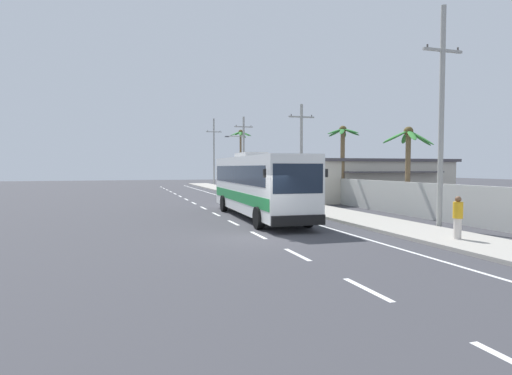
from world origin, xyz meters
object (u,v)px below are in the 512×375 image
object	(u,v)px
utility_pole_mid	(301,150)
roadside_building	(371,180)
utility_pole_nearest	(441,115)
palm_third	(241,145)
pedestrian_near_kerb	(458,217)
coach_bus_foreground	(258,183)
palm_second	(408,151)
palm_nearest	(343,150)
utility_pole_distant	(214,151)
motorcycle_beside_bus	(245,195)
utility_pole_far	(243,151)

from	to	relation	value
utility_pole_mid	roadside_building	size ratio (longest dim) A/B	0.61
utility_pole_nearest	palm_third	xyz separation A→B (m)	(0.65, 36.84, 0.44)
pedestrian_near_kerb	utility_pole_nearest	world-z (taller)	utility_pole_nearest
coach_bus_foreground	pedestrian_near_kerb	bearing A→B (deg)	-64.31
palm_third	palm_second	bearing A→B (deg)	-86.80
coach_bus_foreground	roadside_building	xyz separation A→B (m)	(13.16, 9.12, -0.15)
palm_nearest	palm_second	xyz separation A→B (m)	(0.35, -7.30, -0.35)
coach_bus_foreground	utility_pole_distant	bearing A→B (deg)	81.32
coach_bus_foreground	utility_pole_distant	world-z (taller)	utility_pole_distant
motorcycle_beside_bus	utility_pole_far	size ratio (longest dim) A/B	0.22
coach_bus_foreground	motorcycle_beside_bus	world-z (taller)	coach_bus_foreground
motorcycle_beside_bus	pedestrian_near_kerb	size ratio (longest dim) A/B	1.22
utility_pole_far	utility_pole_distant	bearing A→B (deg)	90.21
motorcycle_beside_bus	palm_third	world-z (taller)	palm_third
coach_bus_foreground	motorcycle_beside_bus	bearing A→B (deg)	78.40
utility_pole_distant	palm_third	world-z (taller)	utility_pole_distant
pedestrian_near_kerb	roadside_building	world-z (taller)	roadside_building
motorcycle_beside_bus	utility_pole_nearest	distance (m)	17.45
coach_bus_foreground	utility_pole_far	distance (m)	27.33
palm_third	pedestrian_near_kerb	bearing A→B (deg)	-93.76
utility_pole_nearest	palm_third	bearing A→B (deg)	88.99
motorcycle_beside_bus	utility_pole_nearest	size ratio (longest dim) A/B	0.19
pedestrian_near_kerb	utility_pole_distant	world-z (taller)	utility_pole_distant
coach_bus_foreground	utility_pole_mid	xyz separation A→B (m)	(6.97, 9.89, 2.30)
pedestrian_near_kerb	palm_second	world-z (taller)	palm_second
utility_pole_far	palm_nearest	world-z (taller)	utility_pole_far
palm_third	utility_pole_distant	bearing A→B (deg)	93.78
palm_nearest	palm_second	world-z (taller)	palm_nearest
utility_pole_far	utility_pole_distant	xyz separation A→B (m)	(-0.06, 16.48, 0.66)
utility_pole_distant	palm_third	distance (m)	12.65
palm_second	utility_pole_far	bearing A→B (deg)	95.25
roadside_building	utility_pole_mid	bearing A→B (deg)	172.92
utility_pole_mid	palm_nearest	xyz separation A→B (m)	(1.81, -3.68, -0.07)
utility_pole_far	roadside_building	xyz separation A→B (m)	(6.55, -17.25, -2.95)
motorcycle_beside_bus	pedestrian_near_kerb	xyz separation A→B (m)	(2.78, -19.40, 0.33)
palm_nearest	palm_third	world-z (taller)	palm_third
roadside_building	palm_nearest	bearing A→B (deg)	-146.38
utility_pole_nearest	utility_pole_distant	bearing A→B (deg)	90.21
palm_second	utility_pole_mid	bearing A→B (deg)	101.13
utility_pole_distant	coach_bus_foreground	bearing A→B (deg)	-98.68
utility_pole_nearest	utility_pole_mid	xyz separation A→B (m)	(0.24, 16.48, -1.02)
palm_nearest	palm_third	xyz separation A→B (m)	(-1.41, 24.03, 1.53)
utility_pole_distant	palm_third	bearing A→B (deg)	-86.22
palm_third	roadside_building	size ratio (longest dim) A/B	0.58
coach_bus_foreground	utility_pole_distant	size ratio (longest dim) A/B	1.21
motorcycle_beside_bus	utility_pole_mid	distance (m)	6.17
utility_pole_mid	utility_pole_far	world-z (taller)	utility_pole_far
pedestrian_near_kerb	palm_nearest	xyz separation A→B (m)	(4.04, 16.07, 3.17)
coach_bus_foreground	utility_pole_nearest	world-z (taller)	utility_pole_nearest
coach_bus_foreground	utility_pole_mid	distance (m)	12.31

